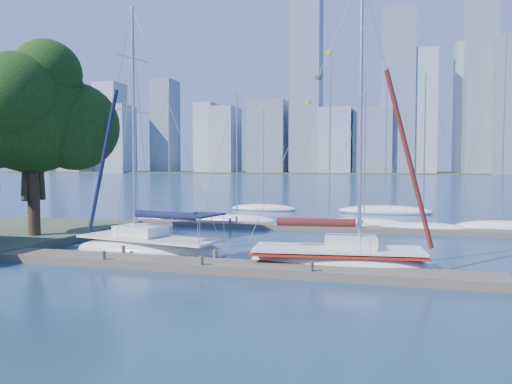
# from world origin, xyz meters

# --- Properties ---
(ground) EXTENTS (700.00, 700.00, 0.00)m
(ground) POSITION_xyz_m (0.00, 0.00, 0.00)
(ground) COLOR #182C4D
(ground) RESTS_ON ground
(near_dock) EXTENTS (26.00, 2.00, 0.40)m
(near_dock) POSITION_xyz_m (0.00, 0.00, 0.20)
(near_dock) COLOR brown
(near_dock) RESTS_ON ground
(far_dock) EXTENTS (30.00, 1.80, 0.36)m
(far_dock) POSITION_xyz_m (2.00, 16.00, 0.18)
(far_dock) COLOR brown
(far_dock) RESTS_ON ground
(far_shore) EXTENTS (800.00, 100.00, 1.50)m
(far_shore) POSITION_xyz_m (0.00, 320.00, 0.00)
(far_shore) COLOR #38472D
(far_shore) RESTS_ON ground
(tree) EXTENTS (9.82, 8.93, 12.51)m
(tree) POSITION_xyz_m (-13.47, 4.68, 8.29)
(tree) COLOR #302015
(tree) RESTS_ON ground
(sailboat_navy) EXTENTS (9.17, 4.56, 14.04)m
(sailboat_navy) POSITION_xyz_m (-4.38, 2.60, 1.07)
(sailboat_navy) COLOR white
(sailboat_navy) RESTS_ON ground
(sailboat_maroon) EXTENTS (8.78, 3.75, 14.29)m
(sailboat_maroon) POSITION_xyz_m (5.83, 1.84, 1.12)
(sailboat_maroon) COLOR white
(sailboat_maroon) RESTS_ON ground
(bg_boat_0) EXTENTS (6.36, 2.35, 11.82)m
(bg_boat_0) POSITION_xyz_m (-10.61, 18.26, 0.25)
(bg_boat_0) COLOR white
(bg_boat_0) RESTS_ON ground
(bg_boat_1) EXTENTS (7.21, 3.55, 11.39)m
(bg_boat_1) POSITION_xyz_m (-4.56, 18.72, 0.25)
(bg_boat_1) COLOR white
(bg_boat_1) RESTS_ON ground
(bg_boat_2) EXTENTS (7.22, 3.37, 13.65)m
(bg_boat_2) POSITION_xyz_m (3.54, 16.90, 0.26)
(bg_boat_2) COLOR white
(bg_boat_2) RESTS_ON ground
(bg_boat_3) EXTENTS (7.52, 3.85, 11.07)m
(bg_boat_3) POSITION_xyz_m (6.05, 18.98, 0.23)
(bg_boat_3) COLOR white
(bg_boat_3) RESTS_ON ground
(bg_boat_4) EXTENTS (6.86, 2.36, 11.95)m
(bg_boat_4) POSITION_xyz_m (10.45, 16.91, 0.24)
(bg_boat_4) COLOR white
(bg_boat_4) RESTS_ON ground
(bg_boat_5) EXTENTS (7.07, 4.65, 14.92)m
(bg_boat_5) POSITION_xyz_m (16.15, 19.20, 0.29)
(bg_boat_5) COLOR white
(bg_boat_5) RESTS_ON ground
(bg_boat_6) EXTENTS (7.58, 3.57, 11.35)m
(bg_boat_6) POSITION_xyz_m (-5.41, 30.93, 0.24)
(bg_boat_6) COLOR white
(bg_boat_6) RESTS_ON ground
(bg_boat_7) EXTENTS (9.74, 5.30, 15.28)m
(bg_boat_7) POSITION_xyz_m (7.49, 30.65, 0.30)
(bg_boat_7) COLOR white
(bg_boat_7) RESTS_ON ground
(skyline) EXTENTS (503.82, 51.31, 122.51)m
(skyline) POSITION_xyz_m (19.19, 290.64, 36.49)
(skyline) COLOR gray
(skyline) RESTS_ON ground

